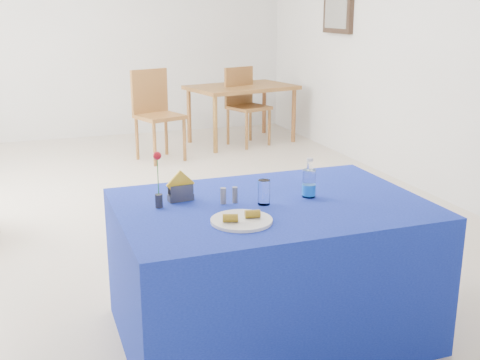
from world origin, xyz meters
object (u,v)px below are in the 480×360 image
at_px(chair_bg_left, 155,108).
at_px(oak_table, 242,92).
at_px(plate, 242,221).
at_px(blue_table, 270,269).
at_px(water_bottle, 309,184).
at_px(chair_bg_right, 244,100).

bearing_deg(chair_bg_left, oak_table, 3.42).
relative_size(plate, chair_bg_left, 0.28).
bearing_deg(blue_table, plate, -137.49).
height_order(water_bottle, oak_table, water_bottle).
bearing_deg(plate, water_bottle, 27.88).
distance_m(blue_table, oak_table, 4.91).
relative_size(chair_bg_left, chair_bg_right, 1.05).
xyz_separation_m(plate, blue_table, (0.25, 0.23, -0.39)).
distance_m(plate, water_bottle, 0.54).
bearing_deg(oak_table, water_bottle, -105.53).
bearing_deg(chair_bg_right, blue_table, -127.85).
bearing_deg(water_bottle, chair_bg_left, 89.62).
bearing_deg(plate, blue_table, 42.51).
distance_m(plate, chair_bg_left, 4.40).
height_order(blue_table, water_bottle, water_bottle).
relative_size(oak_table, chair_bg_right, 1.49).
height_order(blue_table, chair_bg_left, chair_bg_left).
distance_m(blue_table, water_bottle, 0.51).
xyz_separation_m(chair_bg_left, chair_bg_right, (1.26, 0.41, -0.03)).
bearing_deg(chair_bg_left, plate, -115.46).
bearing_deg(chair_bg_right, chair_bg_left, 178.64).
bearing_deg(blue_table, oak_table, 71.98).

